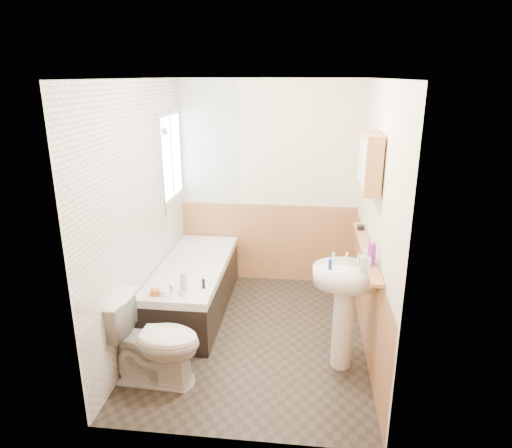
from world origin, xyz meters
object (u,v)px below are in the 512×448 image
object	(u,v)px
bathtub	(194,286)
toilet	(154,340)
sink	(345,296)
pine_shelf	(366,249)
medicine_cabinet	(370,162)

from	to	relation	value
bathtub	toilet	world-z (taller)	toilet
sink	pine_shelf	distance (m)	0.51
bathtub	pine_shelf	bearing A→B (deg)	-16.23
toilet	medicine_cabinet	bearing A→B (deg)	-64.12
bathtub	sink	world-z (taller)	sink
bathtub	medicine_cabinet	world-z (taller)	medicine_cabinet
bathtub	pine_shelf	size ratio (longest dim) A/B	1.17
bathtub	sink	bearing A→B (deg)	-28.64
bathtub	sink	distance (m)	1.83
bathtub	toilet	size ratio (longest dim) A/B	2.25
sink	pine_shelf	xyz separation A→B (m)	(0.20, 0.34, 0.32)
sink	medicine_cabinet	distance (m)	1.18
sink	bathtub	bearing A→B (deg)	155.06
toilet	bathtub	bearing A→B (deg)	1.82
pine_shelf	toilet	bearing A→B (deg)	-157.53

